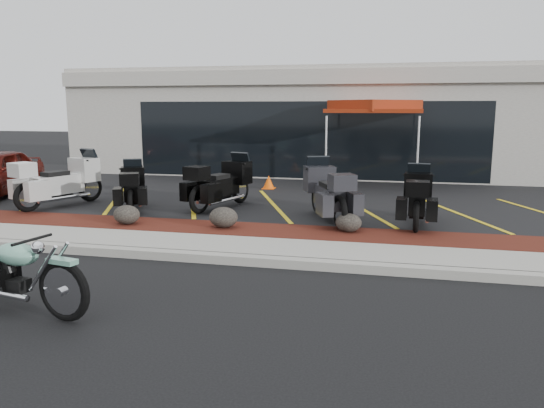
% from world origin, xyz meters
% --- Properties ---
extents(ground, '(90.00, 90.00, 0.00)m').
position_xyz_m(ground, '(0.00, 0.00, 0.00)').
color(ground, black).
rests_on(ground, ground).
extents(curb, '(24.00, 0.25, 0.15)m').
position_xyz_m(curb, '(0.00, 0.90, 0.07)').
color(curb, gray).
rests_on(curb, ground).
extents(sidewalk, '(24.00, 1.20, 0.15)m').
position_xyz_m(sidewalk, '(0.00, 1.60, 0.07)').
color(sidewalk, gray).
rests_on(sidewalk, ground).
extents(mulch_bed, '(24.00, 1.20, 0.16)m').
position_xyz_m(mulch_bed, '(0.00, 2.80, 0.08)').
color(mulch_bed, '#3C120D').
rests_on(mulch_bed, ground).
extents(upper_lot, '(26.00, 9.60, 0.15)m').
position_xyz_m(upper_lot, '(0.00, 8.20, 0.07)').
color(upper_lot, black).
rests_on(upper_lot, ground).
extents(dealership_building, '(18.00, 8.16, 4.00)m').
position_xyz_m(dealership_building, '(0.00, 14.47, 2.01)').
color(dealership_building, '#9B968C').
rests_on(dealership_building, ground).
extents(boulder_left, '(0.57, 0.47, 0.40)m').
position_xyz_m(boulder_left, '(-2.54, 2.67, 0.36)').
color(boulder_left, black).
rests_on(boulder_left, mulch_bed).
extents(boulder_mid, '(0.60, 0.50, 0.42)m').
position_xyz_m(boulder_mid, '(-0.44, 2.81, 0.37)').
color(boulder_mid, black).
rests_on(boulder_mid, mulch_bed).
extents(boulder_right, '(0.52, 0.43, 0.37)m').
position_xyz_m(boulder_right, '(2.10, 2.99, 0.34)').
color(boulder_right, black).
rests_on(boulder_right, mulch_bed).
extents(hero_cruiser, '(3.02, 1.31, 1.03)m').
position_xyz_m(hero_cruiser, '(-0.94, -1.94, 0.52)').
color(hero_cruiser, '#6EAC94').
rests_on(hero_cruiser, ground).
extents(touring_white, '(1.74, 2.58, 1.40)m').
position_xyz_m(touring_white, '(-4.82, 5.02, 0.85)').
color(touring_white, silver).
rests_on(touring_white, upper_lot).
extents(touring_black_front, '(1.53, 2.15, 1.17)m').
position_xyz_m(touring_black_front, '(-3.50, 4.89, 0.74)').
color(touring_black_front, black).
rests_on(touring_black_front, upper_lot).
extents(touring_black_mid, '(1.56, 2.43, 1.32)m').
position_xyz_m(touring_black_mid, '(-0.90, 5.66, 0.81)').
color(touring_black_mid, black).
rests_on(touring_black_mid, upper_lot).
extents(touring_grey, '(1.74, 2.48, 1.35)m').
position_xyz_m(touring_grey, '(1.24, 4.75, 0.82)').
color(touring_grey, '#2A2A2E').
rests_on(touring_grey, upper_lot).
extents(touring_black_rear, '(0.92, 2.16, 1.23)m').
position_xyz_m(touring_black_rear, '(3.49, 4.78, 0.77)').
color(touring_black_rear, black).
rests_on(touring_black_rear, upper_lot).
extents(traffic_cone, '(0.44, 0.44, 0.41)m').
position_xyz_m(traffic_cone, '(-0.74, 8.25, 0.35)').
color(traffic_cone, '#F35608').
rests_on(traffic_cone, upper_lot).
extents(popup_canopy, '(3.03, 3.03, 2.67)m').
position_xyz_m(popup_canopy, '(2.29, 9.95, 2.58)').
color(popup_canopy, silver).
rests_on(popup_canopy, upper_lot).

